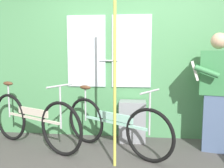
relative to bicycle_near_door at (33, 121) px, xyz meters
The scene contains 6 objects.
train_door_wall 1.60m from the bicycle_near_door, 26.45° to the left, with size 5.42×0.28×2.37m.
bicycle_near_door is the anchor object (origin of this frame).
bicycle_leaning_behind 1.15m from the bicycle_near_door, ahead, with size 1.50×0.95×0.88m.
passenger_reading_newspaper 2.54m from the bicycle_near_door, ahead, with size 0.60×0.52×1.59m.
trash_bin_by_wall 1.45m from the bicycle_near_door, 15.55° to the left, with size 0.39×0.28×0.61m, color gray.
handrail_pole 1.51m from the bicycle_near_door, 20.92° to the right, with size 0.04×0.04×2.33m, color #C6C14C.
Camera 1 is at (0.25, -2.41, 1.31)m, focal length 38.36 mm.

